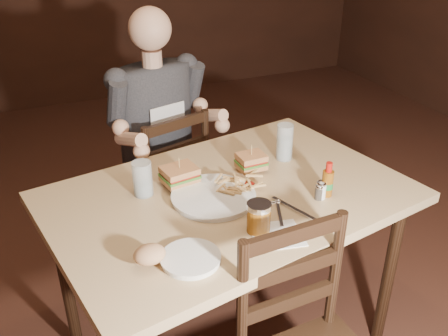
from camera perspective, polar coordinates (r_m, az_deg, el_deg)
name	(u,v)px	position (r m, az deg, el deg)	size (l,w,h in m)	color
room_shell	(219,36)	(1.41, -0.56, 14.83)	(7.00, 7.00, 7.00)	black
main_table	(229,209)	(1.89, 0.61, -4.76)	(1.44, 1.08, 0.77)	tan
chair_far	(160,186)	(2.58, -7.34, -2.07)	(0.40, 0.44, 0.87)	black
diner	(159,105)	(2.35, -7.42, 7.11)	(0.51, 0.40, 0.88)	#34343A
dinner_plate	(213,198)	(1.81, -1.21, -3.40)	(0.30, 0.30, 0.02)	white
sandwich_left	(179,169)	(1.87, -5.12, -0.15)	(0.13, 0.10, 0.11)	tan
sandwich_right	(251,157)	(1.97, 3.15, 1.24)	(0.11, 0.09, 0.10)	tan
fries_pile	(239,182)	(1.85, 1.77, -1.57)	(0.24, 0.17, 0.04)	#E6B870
ketchup_dollop	(250,184)	(1.87, 2.95, -1.82)	(0.04, 0.04, 0.01)	maroon
glass_left	(143,179)	(1.84, -9.30, -1.21)	(0.07, 0.07, 0.13)	silver
glass_right	(285,142)	(2.08, 6.95, 2.96)	(0.07, 0.07, 0.15)	silver
hot_sauce	(328,179)	(1.84, 11.77, -1.25)	(0.04, 0.04, 0.13)	brown
salt_shaker	(321,190)	(1.84, 11.01, -2.49)	(0.04, 0.04, 0.07)	white
pepper_shaker	(319,192)	(1.83, 10.80, -2.74)	(0.03, 0.03, 0.06)	#38332D
syrup_dispenser	(259,217)	(1.62, 3.99, -5.65)	(0.08, 0.08, 0.11)	brown
napkin	(277,235)	(1.64, 6.06, -7.61)	(0.16, 0.15, 0.00)	white
knife	(297,210)	(1.76, 8.35, -4.80)	(0.01, 0.23, 0.01)	silver
fork	(279,214)	(1.73, 6.36, -5.25)	(0.01, 0.15, 0.00)	silver
side_plate	(191,259)	(1.52, -3.83, -10.38)	(0.18, 0.18, 0.01)	white
bread_roll	(150,254)	(1.50, -8.51, -9.73)	(0.10, 0.08, 0.06)	tan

